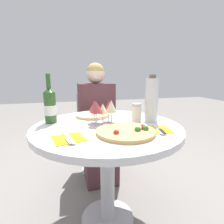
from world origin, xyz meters
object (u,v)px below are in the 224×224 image
at_px(seated_diner, 98,127).
at_px(tall_carafe, 152,100).
at_px(chair_behind_diner, 96,132).
at_px(dining_table, 107,143).
at_px(pizza_large, 127,131).
at_px(wine_bottle, 50,106).

relative_size(seated_diner, tall_carafe, 3.64).
bearing_deg(seated_diner, chair_behind_diner, -90.00).
xyz_separation_m(dining_table, pizza_large, (0.07, -0.20, 0.14)).
xyz_separation_m(chair_behind_diner, pizza_large, (0.02, -0.97, 0.32)).
bearing_deg(tall_carafe, dining_table, -179.99).
height_order(chair_behind_diner, pizza_large, chair_behind_diner).
relative_size(pizza_large, wine_bottle, 1.00).
distance_m(pizza_large, wine_bottle, 0.56).
bearing_deg(chair_behind_diner, seated_diner, 90.00).
distance_m(pizza_large, tall_carafe, 0.34).
distance_m(dining_table, chair_behind_diner, 0.79).
height_order(dining_table, tall_carafe, tall_carafe).
bearing_deg(chair_behind_diner, dining_table, 86.30).
height_order(dining_table, seated_diner, seated_diner).
bearing_deg(wine_bottle, dining_table, -22.53).
relative_size(pizza_large, tall_carafe, 1.02).
distance_m(chair_behind_diner, pizza_large, 1.02).
height_order(seated_diner, tall_carafe, seated_diner).
relative_size(dining_table, seated_diner, 0.82).
bearing_deg(dining_table, seated_diner, 85.46).
bearing_deg(dining_table, chair_behind_diner, 86.30).
xyz_separation_m(chair_behind_diner, seated_diner, (-0.00, -0.14, 0.10)).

